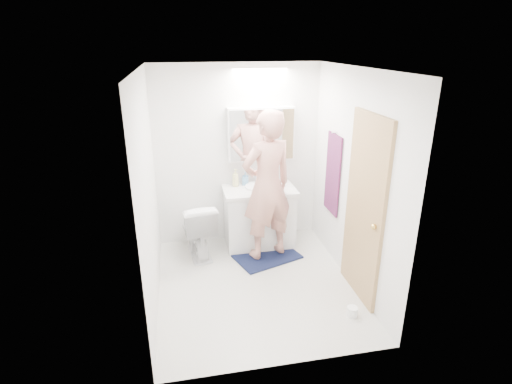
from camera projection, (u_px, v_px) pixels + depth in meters
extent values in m
plane|color=silver|center=(256.00, 284.00, 4.63)|extent=(2.50, 2.50, 0.00)
plane|color=white|center=(256.00, 68.00, 3.77)|extent=(2.50, 2.50, 0.00)
plane|color=white|center=(238.00, 156.00, 5.35)|extent=(2.50, 0.00, 2.50)
plane|color=white|center=(288.00, 242.00, 3.05)|extent=(2.50, 0.00, 2.50)
plane|color=white|center=(148.00, 195.00, 4.00)|extent=(0.00, 2.50, 2.50)
plane|color=white|center=(354.00, 181.00, 4.40)|extent=(0.00, 2.50, 2.50)
cube|color=silver|center=(259.00, 218.00, 5.42)|extent=(0.90, 0.55, 0.78)
cube|color=white|center=(259.00, 190.00, 5.27)|extent=(0.95, 0.58, 0.04)
cylinder|color=white|center=(259.00, 187.00, 5.28)|extent=(0.36, 0.36, 0.03)
cylinder|color=#B8B8BD|center=(256.00, 177.00, 5.44)|extent=(0.02, 0.02, 0.16)
cube|color=white|center=(261.00, 134.00, 5.23)|extent=(0.88, 0.14, 0.70)
cube|color=silver|center=(262.00, 135.00, 5.16)|extent=(0.84, 0.01, 0.66)
imported|color=white|center=(197.00, 228.00, 5.16)|extent=(0.51, 0.78, 0.75)
cube|color=#13203D|center=(266.00, 256.00, 5.21)|extent=(0.94, 0.78, 0.02)
imported|color=tan|center=(267.00, 186.00, 4.87)|extent=(0.79, 0.65, 1.87)
cube|color=#A48352|center=(364.00, 210.00, 4.15)|extent=(0.04, 0.80, 2.00)
sphere|color=gold|center=(374.00, 227.00, 3.88)|extent=(0.06, 0.06, 0.06)
cube|color=#131F3E|center=(333.00, 174.00, 4.94)|extent=(0.02, 0.42, 1.00)
cylinder|color=silver|center=(335.00, 133.00, 4.75)|extent=(0.07, 0.02, 0.02)
imported|color=beige|center=(235.00, 178.00, 5.30)|extent=(0.13, 0.13, 0.24)
imported|color=#578FBA|center=(245.00, 178.00, 5.37)|extent=(0.10, 0.10, 0.18)
imported|color=#3954AC|center=(269.00, 180.00, 5.42)|extent=(0.11, 0.11, 0.09)
cylinder|color=white|center=(352.00, 311.00, 4.08)|extent=(0.11, 0.11, 0.10)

